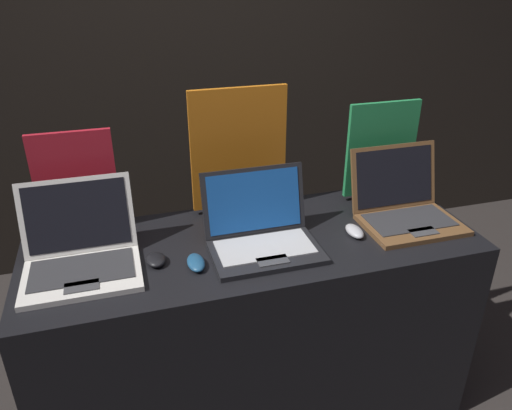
% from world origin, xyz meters
% --- Properties ---
extents(wall_back, '(8.00, 0.05, 2.80)m').
position_xyz_m(wall_back, '(0.00, 1.81, 1.40)').
color(wall_back, black).
rests_on(wall_back, ground_plane).
extents(display_counter, '(1.73, 0.64, 0.88)m').
position_xyz_m(display_counter, '(0.00, 0.32, 0.44)').
color(display_counter, black).
rests_on(display_counter, ground_plane).
extents(laptop_front, '(0.39, 0.36, 0.28)m').
position_xyz_m(laptop_front, '(-0.63, 0.31, 0.95)').
color(laptop_front, silver).
rests_on(laptop_front, display_counter).
extents(mouse_front, '(0.07, 0.09, 0.03)m').
position_xyz_m(mouse_front, '(-0.38, 0.27, 0.90)').
color(mouse_front, black).
rests_on(mouse_front, display_counter).
extents(promo_stand_front, '(0.30, 0.07, 0.41)m').
position_xyz_m(promo_stand_front, '(-0.63, 0.59, 1.08)').
color(promo_stand_front, black).
rests_on(promo_stand_front, display_counter).
extents(laptop_middle, '(0.40, 0.33, 0.27)m').
position_xyz_m(laptop_middle, '(0.01, 0.27, 0.95)').
color(laptop_middle, black).
rests_on(laptop_middle, display_counter).
extents(mouse_middle, '(0.06, 0.12, 0.03)m').
position_xyz_m(mouse_middle, '(-0.25, 0.21, 0.90)').
color(mouse_middle, navy).
rests_on(mouse_middle, display_counter).
extents(promo_stand_middle, '(0.40, 0.07, 0.53)m').
position_xyz_m(promo_stand_middle, '(0.01, 0.59, 1.14)').
color(promo_stand_middle, black).
rests_on(promo_stand_middle, display_counter).
extents(laptop_back, '(0.38, 0.35, 0.28)m').
position_xyz_m(laptop_back, '(0.64, 0.31, 0.95)').
color(laptop_back, brown).
rests_on(laptop_back, display_counter).
extents(mouse_back, '(0.06, 0.11, 0.03)m').
position_xyz_m(mouse_back, '(0.39, 0.25, 0.90)').
color(mouse_back, '#B2B2B7').
rests_on(mouse_back, display_counter).
extents(promo_stand_back, '(0.32, 0.07, 0.44)m').
position_xyz_m(promo_stand_back, '(0.64, 0.54, 1.09)').
color(promo_stand_back, black).
rests_on(promo_stand_back, display_counter).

